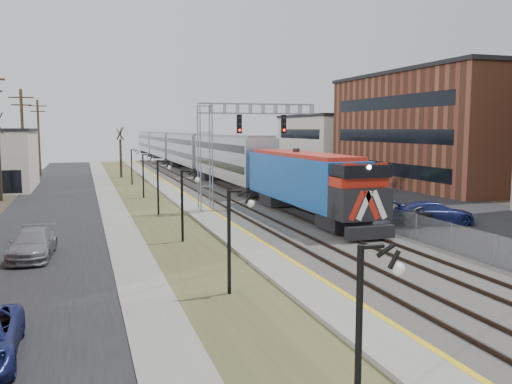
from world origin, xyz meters
name	(u,v)px	position (x,y,z in m)	size (l,w,h in m)	color
ground	(457,370)	(0.00, 0.00, 0.00)	(160.00, 160.00, 0.00)	#473D2D
street_west	(54,206)	(-11.50, 35.00, 0.02)	(7.00, 120.00, 0.04)	black
sidewalk	(111,204)	(-7.00, 35.00, 0.04)	(2.00, 120.00, 0.08)	gray
grass_median	(148,202)	(-4.00, 35.00, 0.03)	(4.00, 120.00, 0.06)	#494B28
platform	(183,200)	(-1.00, 35.00, 0.12)	(2.00, 120.00, 0.24)	gray
ballast_bed	(238,198)	(4.00, 35.00, 0.10)	(8.00, 120.00, 0.20)	#595651
parking_lot	(358,194)	(16.00, 35.00, 0.02)	(16.00, 120.00, 0.04)	black
platform_edge	(193,198)	(-0.12, 35.00, 0.24)	(0.24, 120.00, 0.01)	gold
track_near	(216,197)	(2.00, 35.00, 0.28)	(1.58, 120.00, 0.15)	#2D2119
track_far	(254,195)	(5.50, 35.00, 0.28)	(1.58, 120.00, 0.15)	#2D2119
train	(184,151)	(5.50, 70.14, 2.94)	(3.00, 108.65, 5.33)	#1553B0
signal_gantry	(228,138)	(1.22, 27.99, 5.59)	(9.00, 1.07, 8.15)	gray
lampposts	(181,206)	(-4.00, 18.29, 2.00)	(0.14, 62.14, 4.00)	black
fence	(282,189)	(8.20, 35.00, 0.80)	(0.04, 120.00, 1.60)	gray
buildings_east	(509,128)	(30.00, 31.18, 6.31)	(16.00, 76.00, 15.00)	#A19482
bare_trees	(40,170)	(-12.66, 38.91, 2.70)	(12.30, 42.30, 5.95)	#382D23
car_lot_c	(425,215)	(12.10, 18.75, 0.66)	(2.20, 4.77, 1.33)	black
car_lot_d	(434,213)	(12.64, 18.54, 0.75)	(2.10, 5.17, 1.50)	navy
car_lot_e	(323,188)	(12.60, 35.69, 0.69)	(1.62, 4.03, 1.37)	gray
car_lot_f	(289,179)	(12.25, 43.74, 0.80)	(1.69, 4.86, 1.60)	#0D431A
car_street_b	(33,245)	(-11.55, 16.53, 0.68)	(1.90, 4.67, 1.36)	gray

